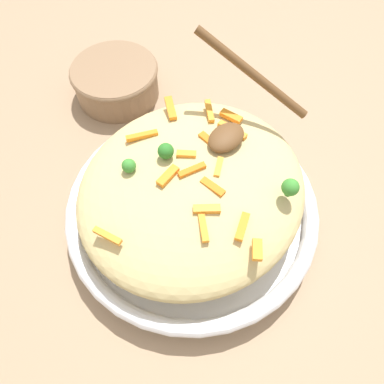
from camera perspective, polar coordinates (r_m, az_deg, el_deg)
ground_plane at (r=0.56m, az=0.00°, el=-4.00°), size 2.40×2.40×0.00m
serving_bowl at (r=0.54m, az=0.00°, el=-2.69°), size 0.37×0.37×0.05m
pasta_mound at (r=0.49m, az=0.00°, el=0.60°), size 0.32×0.29×0.08m
carrot_piece_0 at (r=0.42m, az=1.78°, el=-5.46°), size 0.03×0.03×0.01m
carrot_piece_1 at (r=0.53m, az=-3.39°, el=13.01°), size 0.03×0.04×0.01m
carrot_piece_2 at (r=0.47m, az=-0.89°, el=5.94°), size 0.02×0.03×0.01m
carrot_piece_3 at (r=0.49m, az=2.71°, el=7.96°), size 0.01×0.03×0.01m
carrot_piece_4 at (r=0.43m, az=-13.12°, el=-6.70°), size 0.02×0.04×0.01m
carrot_piece_5 at (r=0.46m, az=4.18°, el=3.92°), size 0.03×0.02×0.01m
carrot_piece_6 at (r=0.52m, az=6.15°, el=11.71°), size 0.02×0.03×0.01m
carrot_piece_7 at (r=0.42m, az=10.18°, el=-8.90°), size 0.03×0.02×0.01m
carrot_piece_8 at (r=0.43m, az=2.33°, el=-2.69°), size 0.03×0.03×0.01m
carrot_piece_9 at (r=0.53m, az=2.75°, el=12.54°), size 0.03×0.04×0.01m
carrot_piece_10 at (r=0.45m, az=-3.80°, el=2.55°), size 0.03×0.01×0.01m
carrot_piece_11 at (r=0.50m, az=-8.07°, el=8.56°), size 0.04×0.03×0.01m
carrot_piece_12 at (r=0.45m, az=-0.44°, el=3.15°), size 0.04×0.02×0.01m
carrot_piece_13 at (r=0.51m, az=6.33°, el=9.59°), size 0.01×0.04×0.01m
carrot_piece_14 at (r=0.43m, az=7.89°, el=-5.38°), size 0.04×0.02×0.01m
carrot_piece_15 at (r=0.45m, az=3.64°, el=1.17°), size 0.01×0.03×0.01m
broccoli_floret_0 at (r=0.45m, az=15.15°, el=0.68°), size 0.02×0.02×0.03m
broccoli_floret_1 at (r=0.46m, az=-9.87°, el=4.06°), size 0.02×0.02×0.02m
broccoli_floret_2 at (r=0.46m, az=-4.13°, el=6.38°), size 0.02×0.02×0.03m
serving_spoon at (r=0.49m, az=7.20°, el=12.19°), size 0.14×0.16×0.10m
companion_bowl at (r=0.72m, az=-11.85°, el=16.87°), size 0.16×0.16×0.06m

